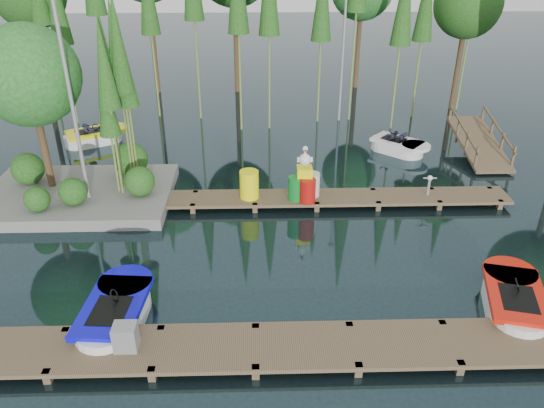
{
  "coord_description": "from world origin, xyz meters",
  "views": [
    {
      "loc": [
        0.11,
        -13.2,
        8.44
      ],
      "look_at": [
        0.5,
        0.5,
        1.1
      ],
      "focal_mm": 35.0,
      "sensor_mm": 36.0,
      "label": 1
    }
  ],
  "objects_px": {
    "island": "(56,108)",
    "boat_blue": "(116,314)",
    "yellow_barrel": "(249,184)",
    "boat_yellow_far": "(94,137)",
    "utility_cabinet": "(126,337)",
    "drum_cluster": "(305,184)",
    "boat_red": "(514,302)"
  },
  "relations": [
    {
      "from": "boat_yellow_far",
      "to": "utility_cabinet",
      "type": "distance_m",
      "value": 13.5
    },
    {
      "from": "boat_red",
      "to": "drum_cluster",
      "type": "relative_size",
      "value": 1.7
    },
    {
      "from": "island",
      "to": "yellow_barrel",
      "type": "xyz_separation_m",
      "value": [
        6.1,
        -0.79,
        -2.41
      ]
    },
    {
      "from": "boat_blue",
      "to": "boat_red",
      "type": "relative_size",
      "value": 0.97
    },
    {
      "from": "boat_blue",
      "to": "yellow_barrel",
      "type": "relative_size",
      "value": 3.22
    },
    {
      "from": "island",
      "to": "boat_blue",
      "type": "bearing_deg",
      "value": -65.65
    },
    {
      "from": "boat_red",
      "to": "boat_yellow_far",
      "type": "xyz_separation_m",
      "value": [
        -13.16,
        11.53,
        0.0
      ]
    },
    {
      "from": "boat_blue",
      "to": "utility_cabinet",
      "type": "height_order",
      "value": "utility_cabinet"
    },
    {
      "from": "boat_blue",
      "to": "yellow_barrel",
      "type": "xyz_separation_m",
      "value": [
        3.09,
        5.86,
        0.49
      ]
    },
    {
      "from": "boat_yellow_far",
      "to": "drum_cluster",
      "type": "bearing_deg",
      "value": -44.34
    },
    {
      "from": "boat_blue",
      "to": "boat_red",
      "type": "distance_m",
      "value": 9.56
    },
    {
      "from": "boat_yellow_far",
      "to": "island",
      "type": "bearing_deg",
      "value": -92.49
    },
    {
      "from": "yellow_barrel",
      "to": "drum_cluster",
      "type": "height_order",
      "value": "drum_cluster"
    },
    {
      "from": "boat_red",
      "to": "drum_cluster",
      "type": "height_order",
      "value": "drum_cluster"
    },
    {
      "from": "boat_blue",
      "to": "boat_yellow_far",
      "type": "bearing_deg",
      "value": 111.88
    },
    {
      "from": "island",
      "to": "drum_cluster",
      "type": "bearing_deg",
      "value": -6.76
    },
    {
      "from": "boat_red",
      "to": "boat_yellow_far",
      "type": "distance_m",
      "value": 17.5
    },
    {
      "from": "boat_yellow_far",
      "to": "utility_cabinet",
      "type": "height_order",
      "value": "boat_yellow_far"
    },
    {
      "from": "utility_cabinet",
      "to": "yellow_barrel",
      "type": "xyz_separation_m",
      "value": [
        2.57,
        7.0,
        0.17
      ]
    },
    {
      "from": "utility_cabinet",
      "to": "drum_cluster",
      "type": "distance_m",
      "value": 8.15
    },
    {
      "from": "boat_blue",
      "to": "drum_cluster",
      "type": "xyz_separation_m",
      "value": [
        4.92,
        5.71,
        0.56
      ]
    },
    {
      "from": "boat_red",
      "to": "utility_cabinet",
      "type": "bearing_deg",
      "value": -156.9
    },
    {
      "from": "island",
      "to": "yellow_barrel",
      "type": "relative_size",
      "value": 7.14
    },
    {
      "from": "utility_cabinet",
      "to": "yellow_barrel",
      "type": "bearing_deg",
      "value": 69.82
    },
    {
      "from": "drum_cluster",
      "to": "boat_red",
      "type": "bearing_deg",
      "value": -50.01
    },
    {
      "from": "boat_blue",
      "to": "island",
      "type": "bearing_deg",
      "value": 119.12
    },
    {
      "from": "utility_cabinet",
      "to": "drum_cluster",
      "type": "relative_size",
      "value": 0.33
    },
    {
      "from": "boat_yellow_far",
      "to": "yellow_barrel",
      "type": "relative_size",
      "value": 3.12
    },
    {
      "from": "boat_red",
      "to": "yellow_barrel",
      "type": "relative_size",
      "value": 3.32
    },
    {
      "from": "island",
      "to": "utility_cabinet",
      "type": "bearing_deg",
      "value": -65.62
    },
    {
      "from": "boat_blue",
      "to": "utility_cabinet",
      "type": "distance_m",
      "value": 1.3
    },
    {
      "from": "utility_cabinet",
      "to": "yellow_barrel",
      "type": "height_order",
      "value": "yellow_barrel"
    }
  ]
}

